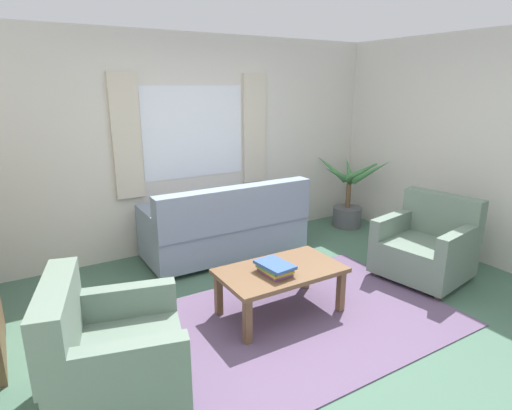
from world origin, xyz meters
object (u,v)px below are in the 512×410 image
(armchair_left, at_px, (110,354))
(book_stack_on_table, at_px, (275,268))
(coffee_table, at_px, (280,275))
(armchair_right, at_px, (427,246))
(couch, at_px, (227,228))
(potted_plant, at_px, (349,199))

(armchair_left, relative_size, book_stack_on_table, 2.85)
(coffee_table, bearing_deg, armchair_left, -167.08)
(armchair_right, xyz_separation_m, coffee_table, (-1.78, 0.17, 0.03))
(armchair_left, height_order, coffee_table, armchair_left)
(armchair_left, relative_size, coffee_table, 0.92)
(couch, distance_m, book_stack_on_table, 1.50)
(book_stack_on_table, bearing_deg, coffee_table, 29.79)
(potted_plant, bearing_deg, coffee_table, -145.75)
(couch, bearing_deg, coffee_table, 82.23)
(coffee_table, bearing_deg, potted_plant, 34.25)
(armchair_left, height_order, potted_plant, potted_plant)
(couch, bearing_deg, armchair_left, 45.30)
(armchair_left, distance_m, potted_plant, 4.23)
(armchair_left, relative_size, potted_plant, 0.94)
(armchair_left, distance_m, armchair_right, 3.34)
(coffee_table, bearing_deg, book_stack_on_table, -150.21)
(armchair_left, bearing_deg, potted_plant, -49.40)
(coffee_table, bearing_deg, armchair_right, -5.50)
(couch, bearing_deg, potted_plant, -177.05)
(book_stack_on_table, bearing_deg, armchair_left, -168.30)
(armchair_right, bearing_deg, coffee_table, -105.50)
(couch, distance_m, armchair_left, 2.49)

